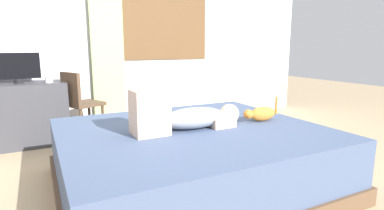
{
  "coord_description": "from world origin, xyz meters",
  "views": [
    {
      "loc": [
        -1.13,
        -2.02,
        1.16
      ],
      "look_at": [
        0.08,
        0.34,
        0.65
      ],
      "focal_mm": 28.7,
      "sensor_mm": 36.0,
      "label": 1
    }
  ],
  "objects_px": {
    "bed": "(192,158)",
    "person_lying": "(183,116)",
    "cup": "(49,79)",
    "cat": "(261,114)",
    "chair_by_desk": "(79,101)",
    "desk": "(27,114)",
    "tv_monitor": "(17,68)"
  },
  "relations": [
    {
      "from": "desk",
      "to": "tv_monitor",
      "type": "height_order",
      "value": "tv_monitor"
    },
    {
      "from": "bed",
      "to": "person_lying",
      "type": "bearing_deg",
      "value": -177.42
    },
    {
      "from": "person_lying",
      "to": "chair_by_desk",
      "type": "xyz_separation_m",
      "value": [
        -0.58,
        1.76,
        -0.11
      ]
    },
    {
      "from": "bed",
      "to": "cup",
      "type": "relative_size",
      "value": 25.42
    },
    {
      "from": "desk",
      "to": "chair_by_desk",
      "type": "xyz_separation_m",
      "value": [
        0.58,
        -0.16,
        0.14
      ]
    },
    {
      "from": "desk",
      "to": "cup",
      "type": "xyz_separation_m",
      "value": [
        0.27,
        -0.1,
        0.41
      ]
    },
    {
      "from": "cat",
      "to": "chair_by_desk",
      "type": "xyz_separation_m",
      "value": [
        -1.31,
        1.82,
        -0.06
      ]
    },
    {
      "from": "cup",
      "to": "chair_by_desk",
      "type": "distance_m",
      "value": 0.42
    },
    {
      "from": "person_lying",
      "to": "cup",
      "type": "xyz_separation_m",
      "value": [
        -0.89,
        1.81,
        0.16
      ]
    },
    {
      "from": "bed",
      "to": "cup",
      "type": "xyz_separation_m",
      "value": [
        -0.97,
        1.81,
        0.53
      ]
    },
    {
      "from": "person_lying",
      "to": "cat",
      "type": "height_order",
      "value": "person_lying"
    },
    {
      "from": "cat",
      "to": "desk",
      "type": "bearing_deg",
      "value": 133.77
    },
    {
      "from": "desk",
      "to": "cat",
      "type": "bearing_deg",
      "value": -46.23
    },
    {
      "from": "desk",
      "to": "tv_monitor",
      "type": "xyz_separation_m",
      "value": [
        -0.05,
        -0.0,
        0.55
      ]
    },
    {
      "from": "cat",
      "to": "desk",
      "type": "xyz_separation_m",
      "value": [
        -1.89,
        1.98,
        -0.2
      ]
    },
    {
      "from": "person_lying",
      "to": "chair_by_desk",
      "type": "bearing_deg",
      "value": 108.13
    },
    {
      "from": "cat",
      "to": "desk",
      "type": "distance_m",
      "value": 2.74
    },
    {
      "from": "cat",
      "to": "tv_monitor",
      "type": "xyz_separation_m",
      "value": [
        -1.94,
        1.98,
        0.35
      ]
    },
    {
      "from": "desk",
      "to": "chair_by_desk",
      "type": "distance_m",
      "value": 0.62
    },
    {
      "from": "cat",
      "to": "desk",
      "type": "height_order",
      "value": "desk"
    },
    {
      "from": "person_lying",
      "to": "cat",
      "type": "bearing_deg",
      "value": -4.45
    },
    {
      "from": "bed",
      "to": "tv_monitor",
      "type": "xyz_separation_m",
      "value": [
        -1.29,
        1.91,
        0.67
      ]
    },
    {
      "from": "cat",
      "to": "chair_by_desk",
      "type": "distance_m",
      "value": 2.24
    },
    {
      "from": "cup",
      "to": "bed",
      "type": "bearing_deg",
      "value": -61.81
    },
    {
      "from": "tv_monitor",
      "to": "cup",
      "type": "height_order",
      "value": "tv_monitor"
    },
    {
      "from": "cup",
      "to": "person_lying",
      "type": "bearing_deg",
      "value": -63.9
    },
    {
      "from": "bed",
      "to": "person_lying",
      "type": "height_order",
      "value": "person_lying"
    },
    {
      "from": "cat",
      "to": "cup",
      "type": "relative_size",
      "value": 4.32
    },
    {
      "from": "bed",
      "to": "chair_by_desk",
      "type": "relative_size",
      "value": 2.45
    },
    {
      "from": "desk",
      "to": "cup",
      "type": "relative_size",
      "value": 10.85
    },
    {
      "from": "desk",
      "to": "tv_monitor",
      "type": "relative_size",
      "value": 1.88
    },
    {
      "from": "cat",
      "to": "tv_monitor",
      "type": "bearing_deg",
      "value": 134.52
    }
  ]
}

